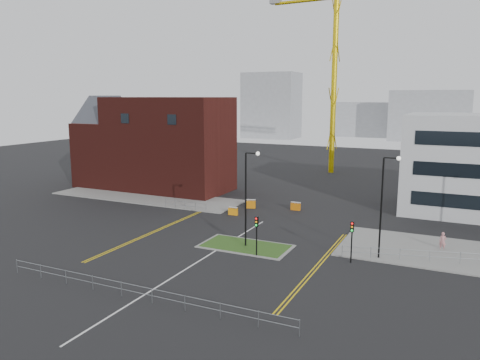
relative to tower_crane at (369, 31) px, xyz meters
The scene contains 26 objects.
ground 60.27m from the tower_crane, 94.10° to the right, with size 200.00×200.00×0.00m, color black.
pavement_left 47.63m from the tower_crane, 126.28° to the right, with size 28.00×8.00×0.12m, color slate.
pavement_right 51.08m from the tower_crane, 65.97° to the right, with size 24.00×10.00×0.12m, color slate.
island_kerb 53.01m from the tower_crane, 92.35° to the right, with size 8.60×4.60×0.08m, color slate.
grass_island 53.00m from the tower_crane, 92.35° to the right, with size 8.00×4.00×0.12m, color #244617.
brick_building 42.06m from the tower_crane, 135.33° to the right, with size 24.20×10.07×14.24m.
tower_crane is the anchor object (origin of this frame).
streetlamp_island 50.66m from the tower_crane, 92.08° to the right, with size 1.46×0.36×9.18m.
streetlamp_right_near 49.88m from the tower_crane, 76.98° to the right, with size 1.46×0.36×9.18m.
traffic_light_island 53.64m from the tower_crane, 89.89° to the right, with size 0.28×0.33×3.65m.
traffic_light_right 52.46m from the tower_crane, 80.15° to the right, with size 0.28×0.33×3.65m.
railing_front 65.46m from the tower_crane, 93.69° to the right, with size 24.05×0.05×1.10m.
railing_left 46.50m from the tower_crane, 112.18° to the right, with size 6.05×0.05×1.10m.
railing_right 52.26m from the tower_crane, 68.93° to the right, with size 19.05×5.05×1.10m.
centre_line 58.47m from the tower_crane, 94.25° to the right, with size 0.15×30.00×0.01m, color silver.
yellow_left_a 52.84m from the tower_crane, 106.15° to the right, with size 0.12×24.00×0.01m, color gold.
yellow_left_b 52.77m from the tower_crane, 105.79° to the right, with size 0.12×24.00×0.01m, color gold.
yellow_right_a 55.04m from the tower_crane, 83.43° to the right, with size 0.12×20.00×0.01m, color gold.
yellow_right_b 55.07m from the tower_crane, 83.08° to the right, with size 0.12×20.00×0.01m, color gold.
skyline_a 80.08m from the tower_crane, 123.87° to the left, with size 18.00×12.00×22.00m, color gray.
skyline_b 77.62m from the tower_crane, 85.38° to the left, with size 24.00×12.00×16.00m, color gray.
skyline_d 88.38m from the tower_crane, 97.94° to the left, with size 30.00×12.00×12.00m, color gray.
pedestrian 48.92m from the tower_crane, 69.18° to the right, with size 0.63×0.41×1.72m, color tan.
barrier_left 44.68m from the tower_crane, 102.99° to the right, with size 1.14×0.39×0.96m.
barrier_mid 41.30m from the tower_crane, 103.82° to the right, with size 1.41×0.83×1.12m.
barrier_right 39.47m from the tower_crane, 94.32° to the right, with size 1.22×0.43×1.02m.
Camera 1 is at (19.89, -30.79, 14.13)m, focal length 35.00 mm.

